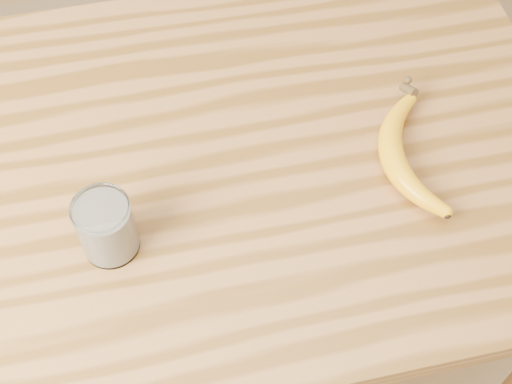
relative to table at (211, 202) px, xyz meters
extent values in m
plane|color=brown|center=(0.00, 0.00, -0.77)|extent=(4.00, 4.00, 0.00)
cube|color=#94602E|center=(0.00, 0.00, 0.11)|extent=(1.20, 0.80, 0.04)
cylinder|color=brown|center=(0.54, 0.34, -0.34)|extent=(0.06, 0.06, 0.86)
cylinder|color=white|center=(-0.16, -0.13, 0.18)|extent=(0.08, 0.08, 0.10)
torus|color=white|center=(-0.16, -0.13, 0.23)|extent=(0.08, 0.08, 0.00)
cylinder|color=beige|center=(-0.16, -0.13, 0.18)|extent=(0.08, 0.08, 0.09)
camera|label=1|loc=(-0.07, -0.67, 1.05)|focal=50.00mm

